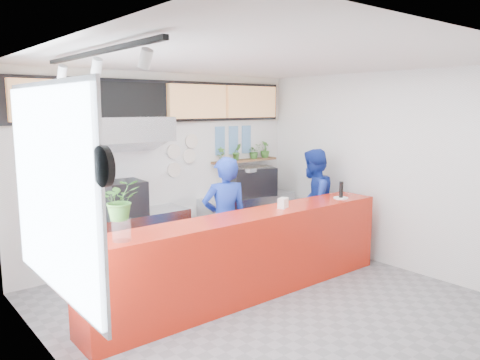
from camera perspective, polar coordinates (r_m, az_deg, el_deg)
floor at (r=6.09m, az=3.56°, el=-15.00°), size 5.00×5.00×0.00m
ceiling at (r=5.59m, az=3.86°, el=14.37°), size 5.00×5.00×0.00m
wall_back at (r=7.65m, az=-9.14°, el=1.56°), size 5.00×0.00×5.00m
wall_left at (r=4.38m, az=-21.11°, el=-4.47°), size 0.00×5.00×5.00m
wall_right at (r=7.56m, az=17.74°, el=1.15°), size 0.00×5.00×5.00m
service_counter at (r=6.17m, az=1.05°, el=-9.18°), size 4.50×0.60×1.10m
cream_band at (r=7.58m, az=-9.31°, el=9.82°), size 5.00×0.02×0.80m
prep_bench at (r=7.24m, az=-13.26°, el=-7.50°), size 1.80×0.60×0.90m
panini_oven at (r=7.04m, az=-13.98°, el=-2.13°), size 0.58×0.58×0.50m
extraction_hood at (r=6.91m, az=-13.58°, el=6.05°), size 1.20×0.70×0.35m
hood_lip at (r=6.92m, az=-13.52°, el=4.40°), size 1.20×0.69×0.31m
right_bench at (r=8.45m, az=0.94°, el=-4.87°), size 1.80×0.60×0.90m
espresso_machine at (r=8.37m, az=1.43°, el=-0.12°), size 0.92×0.79×0.50m
espresso_tray at (r=8.34m, az=1.44°, el=1.45°), size 0.74×0.57×0.06m
herb_shelf at (r=8.48m, az=0.60°, el=2.39°), size 1.40×0.18×0.04m
menu_board_far_left at (r=6.77m, az=-21.92°, el=8.99°), size 1.10×0.10×0.55m
menu_board_mid_left at (r=7.20m, az=-12.98°, el=9.37°), size 1.10×0.10×0.55m
menu_board_mid_right at (r=7.79m, az=-5.21°, el=9.51°), size 1.10×0.10×0.55m
menu_board_far_right at (r=8.49m, az=1.38°, el=9.50°), size 1.10×0.10×0.55m
soffit at (r=7.55m, az=-9.19°, el=9.45°), size 4.80×0.04×0.65m
window_pane at (r=4.63m, az=-22.06°, el=-1.29°), size 0.04×2.20×1.90m
window_frame at (r=4.64m, az=-21.82°, el=-1.26°), size 0.03×2.30×2.00m
wall_clock_rim at (r=3.47m, az=-16.32°, el=1.61°), size 0.05×0.30×0.30m
wall_clock_face at (r=3.48m, az=-15.86°, el=1.65°), size 0.02×0.26×0.26m
track_rail at (r=4.43m, az=-17.12°, el=14.64°), size 0.05×2.40×0.04m
dec_plate_a at (r=7.67m, az=-8.10°, el=3.48°), size 0.24×0.03×0.24m
dec_plate_b at (r=7.84m, az=-6.21°, el=2.90°), size 0.24×0.03×0.24m
dec_plate_c at (r=7.71m, az=-8.06°, el=1.26°), size 0.24×0.03×0.24m
dec_plate_d at (r=7.84m, az=-5.93°, el=4.74°), size 0.24×0.03×0.24m
photo_frame_a at (r=8.19m, az=-2.46°, el=5.66°), size 0.20×0.02×0.25m
photo_frame_b at (r=8.37m, az=-0.80°, el=5.74°), size 0.20×0.02×0.25m
photo_frame_c at (r=8.56m, az=0.78°, el=5.81°), size 0.20×0.02×0.25m
photo_frame_d at (r=8.21m, az=-2.45°, el=3.92°), size 0.20×0.02×0.25m
photo_frame_e at (r=8.39m, az=-0.80°, el=4.04°), size 0.20×0.02×0.25m
photo_frame_f at (r=8.58m, az=0.77°, el=4.15°), size 0.20×0.02×0.25m
staff_center at (r=6.55m, az=-1.85°, el=-4.95°), size 0.76×0.62×1.79m
staff_right at (r=7.82m, az=8.84°, el=-2.78°), size 1.03×0.89×1.79m
herb_a at (r=8.13m, az=-2.30°, el=3.15°), size 0.16×0.13×0.26m
herb_b at (r=8.34m, az=-0.38°, el=3.46°), size 0.19×0.16×0.30m
herb_c at (r=8.61m, az=1.75°, el=3.52°), size 0.28×0.25×0.27m
herb_d at (r=8.78m, az=3.07°, el=3.74°), size 0.21×0.20×0.31m
glass_vase at (r=4.99m, az=-14.25°, el=-5.88°), size 0.25×0.25×0.24m
basil_vase at (r=4.92m, az=-14.39°, el=-2.33°), size 0.43×0.39×0.42m
napkin_holder at (r=6.41m, az=5.26°, el=-2.81°), size 0.18×0.15×0.14m
white_plate at (r=7.20m, az=12.19°, el=-2.16°), size 0.23×0.23×0.02m
pepper_mill at (r=7.17m, az=12.23°, el=-1.16°), size 0.07×0.07×0.24m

